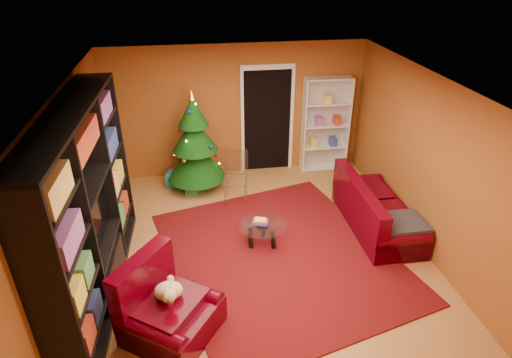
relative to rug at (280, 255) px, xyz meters
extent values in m
cube|color=#9C6532|center=(-0.28, 0.16, -0.04)|extent=(5.00, 5.50, 0.05)
cube|color=silver|center=(-0.28, 0.16, 2.61)|extent=(5.00, 5.50, 0.05)
cube|color=#94511F|center=(-0.28, 2.94, 1.29)|extent=(5.00, 0.05, 2.60)
cube|color=#94511F|center=(-2.81, 0.16, 1.29)|extent=(0.05, 5.50, 2.60)
cube|color=#94511F|center=(2.24, 0.16, 1.29)|extent=(0.05, 5.50, 2.60)
cube|color=#5A0C0F|center=(0.00, 0.00, 0.00)|extent=(3.96, 4.33, 0.02)
cube|color=#167573|center=(-1.58, 2.45, 0.14)|extent=(0.36, 0.36, 0.29)
cube|color=#2D7440|center=(-1.25, 2.07, 0.11)|extent=(0.31, 0.31, 0.23)
cube|color=maroon|center=(-1.60, 2.75, 0.10)|extent=(0.29, 0.29, 0.22)
camera|label=1|loc=(-1.18, -5.03, 4.12)|focal=30.00mm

